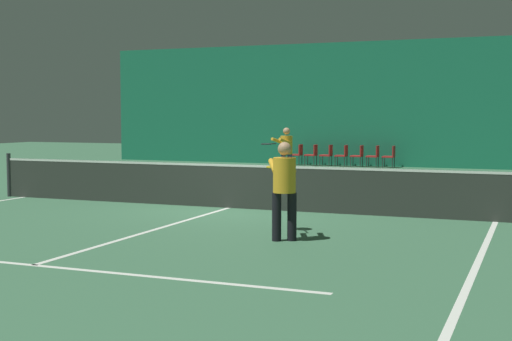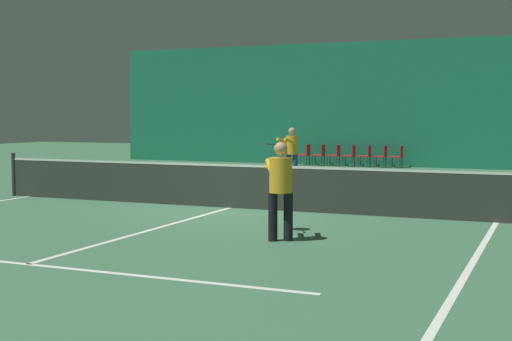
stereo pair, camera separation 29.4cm
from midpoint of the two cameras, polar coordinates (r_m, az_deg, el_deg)
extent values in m
plane|color=#386647|center=(15.47, -1.56, -3.00)|extent=(60.00, 60.00, 0.00)
cube|color=#196B4C|center=(28.53, 10.14, 5.27)|extent=(23.00, 0.12, 4.91)
cube|color=silver|center=(26.70, 9.13, 0.07)|extent=(11.00, 0.10, 0.00)
cube|color=silver|center=(21.42, 5.59, -0.95)|extent=(8.25, 0.10, 0.00)
cube|color=silver|center=(10.09, -16.99, -7.18)|extent=(8.25, 0.10, 0.00)
cube|color=silver|center=(18.44, -17.31, -2.00)|extent=(0.10, 23.80, 0.00)
cube|color=silver|center=(14.12, 19.23, -3.96)|extent=(0.10, 23.80, 0.00)
cube|color=silver|center=(15.47, -1.56, -3.00)|extent=(0.10, 12.80, 0.00)
cube|color=#2D332D|center=(15.42, -1.56, -1.25)|extent=(11.90, 0.02, 0.95)
cube|color=white|center=(15.38, -1.57, 0.41)|extent=(11.90, 0.02, 0.05)
cylinder|color=#333338|center=(18.68, -18.40, -0.30)|extent=(0.10, 0.10, 1.07)
cylinder|color=black|center=(11.36, 2.10, -3.73)|extent=(0.20, 0.20, 0.77)
cylinder|color=black|center=(11.40, 3.34, -3.71)|extent=(0.20, 0.20, 0.77)
cylinder|color=gold|center=(11.31, 2.73, -0.38)|extent=(0.49, 0.49, 0.56)
sphere|color=tan|center=(11.28, 2.74, 1.75)|extent=(0.21, 0.21, 0.21)
cylinder|color=gold|center=(11.53, 1.84, 0.36)|extent=(0.34, 0.51, 0.23)
cylinder|color=gold|center=(11.57, 3.27, 0.37)|extent=(0.34, 0.51, 0.23)
cylinder|color=black|center=(11.95, 2.28, 0.17)|extent=(0.17, 0.28, 0.03)
torus|color=gold|center=(12.25, 2.09, 0.28)|extent=(0.45, 0.45, 0.03)
cylinder|color=silver|center=(12.25, 2.09, 0.28)|extent=(0.37, 0.37, 0.00)
cylinder|color=navy|center=(22.10, 3.52, 0.26)|extent=(0.19, 0.19, 0.80)
cylinder|color=navy|center=(22.26, 3.00, 0.29)|extent=(0.19, 0.19, 0.80)
cylinder|color=gold|center=(22.14, 3.27, 2.04)|extent=(0.47, 0.47, 0.58)
sphere|color=tan|center=(22.13, 3.27, 3.16)|extent=(0.22, 0.22, 0.22)
cylinder|color=gold|center=(21.84, 3.15, 2.36)|extent=(0.27, 0.55, 0.23)
cylinder|color=gold|center=(22.03, 2.54, 2.38)|extent=(0.27, 0.55, 0.23)
cylinder|color=black|center=(21.62, 2.15, 2.15)|extent=(0.12, 0.30, 0.03)
torus|color=black|center=(21.38, 1.63, 2.13)|extent=(0.42, 0.42, 0.03)
cylinder|color=silver|center=(21.38, 1.63, 2.13)|extent=(0.35, 0.35, 0.00)
cylinder|color=#2D2D2D|center=(29.10, 3.88, 0.85)|extent=(0.03, 0.03, 0.39)
cylinder|color=#2D2D2D|center=(28.74, 3.63, 0.81)|extent=(0.03, 0.03, 0.39)
cylinder|color=#2D2D2D|center=(28.98, 4.59, 0.83)|extent=(0.03, 0.03, 0.39)
cylinder|color=#2D2D2D|center=(28.62, 4.35, 0.79)|extent=(0.03, 0.03, 0.39)
cube|color=#A51E1E|center=(28.85, 4.12, 1.26)|extent=(0.44, 0.44, 0.05)
cube|color=#A51E1E|center=(28.77, 4.50, 1.70)|extent=(0.04, 0.44, 0.40)
cylinder|color=#2D2D2D|center=(28.90, 5.05, 0.82)|extent=(0.03, 0.03, 0.39)
cylinder|color=#2D2D2D|center=(28.54, 4.82, 0.78)|extent=(0.03, 0.03, 0.39)
cylinder|color=#2D2D2D|center=(28.79, 5.77, 0.80)|extent=(0.03, 0.03, 0.39)
cylinder|color=#2D2D2D|center=(28.43, 5.55, 0.76)|extent=(0.03, 0.03, 0.39)
cube|color=#A51E1E|center=(28.65, 5.30, 1.23)|extent=(0.44, 0.44, 0.05)
cube|color=#A51E1E|center=(28.58, 5.69, 1.67)|extent=(0.04, 0.44, 0.40)
cylinder|color=#2D2D2D|center=(28.72, 6.24, 0.79)|extent=(0.03, 0.03, 0.39)
cylinder|color=#2D2D2D|center=(28.35, 6.02, 0.74)|extent=(0.03, 0.03, 0.39)
cylinder|color=#2D2D2D|center=(28.61, 6.97, 0.77)|extent=(0.03, 0.03, 0.39)
cylinder|color=#2D2D2D|center=(28.24, 6.76, 0.72)|extent=(0.03, 0.03, 0.39)
cube|color=#A51E1E|center=(28.47, 6.50, 1.20)|extent=(0.44, 0.44, 0.05)
cube|color=#A51E1E|center=(28.40, 6.89, 1.64)|extent=(0.04, 0.44, 0.40)
cylinder|color=#2D2D2D|center=(28.54, 7.45, 0.76)|extent=(0.03, 0.03, 0.39)
cylinder|color=#2D2D2D|center=(28.18, 7.24, 0.71)|extent=(0.03, 0.03, 0.39)
cylinder|color=#2D2D2D|center=(28.44, 8.18, 0.73)|extent=(0.03, 0.03, 0.39)
cylinder|color=#2D2D2D|center=(28.08, 7.98, 0.69)|extent=(0.03, 0.03, 0.39)
cube|color=#A51E1E|center=(28.29, 7.72, 1.17)|extent=(0.44, 0.44, 0.05)
cube|color=#A51E1E|center=(28.23, 8.11, 1.61)|extent=(0.04, 0.44, 0.40)
cylinder|color=#2D2D2D|center=(28.38, 8.66, 0.72)|extent=(0.03, 0.03, 0.39)
cylinder|color=#2D2D2D|center=(28.01, 8.47, 0.68)|extent=(0.03, 0.03, 0.39)
cylinder|color=#2D2D2D|center=(28.29, 9.41, 0.70)|extent=(0.03, 0.03, 0.39)
cylinder|color=#2D2D2D|center=(27.92, 9.23, 0.65)|extent=(0.03, 0.03, 0.39)
cube|color=#A51E1E|center=(28.14, 8.95, 1.14)|extent=(0.44, 0.44, 0.05)
cube|color=#A51E1E|center=(28.08, 9.35, 1.58)|extent=(0.04, 0.44, 0.40)
cylinder|color=#2D2D2D|center=(28.23, 9.90, 0.69)|extent=(0.03, 0.03, 0.39)
cylinder|color=#2D2D2D|center=(27.86, 9.72, 0.64)|extent=(0.03, 0.03, 0.39)
cylinder|color=#2D2D2D|center=(28.15, 10.65, 0.67)|extent=(0.03, 0.03, 0.39)
cylinder|color=#2D2D2D|center=(27.78, 10.48, 0.62)|extent=(0.03, 0.03, 0.39)
cube|color=#A51E1E|center=(27.99, 10.19, 1.10)|extent=(0.44, 0.44, 0.05)
cube|color=#A51E1E|center=(27.93, 10.60, 1.55)|extent=(0.04, 0.44, 0.40)
cylinder|color=#2D2D2D|center=(28.10, 11.14, 0.65)|extent=(0.03, 0.03, 0.39)
cylinder|color=#2D2D2D|center=(27.72, 10.98, 0.60)|extent=(0.03, 0.03, 0.39)
cylinder|color=#2D2D2D|center=(28.02, 11.90, 0.63)|extent=(0.03, 0.03, 0.39)
cylinder|color=#2D2D2D|center=(27.65, 11.75, 0.58)|extent=(0.03, 0.03, 0.39)
cube|color=#A51E1E|center=(27.86, 11.45, 1.07)|extent=(0.44, 0.44, 0.05)
cube|color=#A51E1E|center=(27.81, 11.86, 1.52)|extent=(0.04, 0.44, 0.40)
camera|label=1|loc=(0.15, -89.41, 0.05)|focal=50.00mm
camera|label=2|loc=(0.15, 90.59, -0.05)|focal=50.00mm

